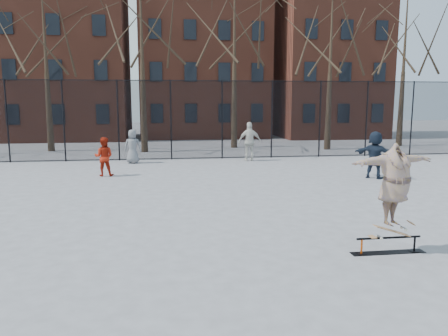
{
  "coord_description": "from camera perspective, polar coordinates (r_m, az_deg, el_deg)",
  "views": [
    {
      "loc": [
        -1.74,
        -9.2,
        3.05
      ],
      "look_at": [
        -0.28,
        1.5,
        1.34
      ],
      "focal_mm": 35.0,
      "sensor_mm": 36.0,
      "label": 1
    }
  ],
  "objects": [
    {
      "name": "ground",
      "position": [
        9.85,
        2.83,
        -9.05
      ],
      "size": [
        100.0,
        100.0,
        0.0
      ],
      "primitive_type": "plane",
      "color": "slate"
    },
    {
      "name": "skate_rail",
      "position": [
        9.46,
        20.65,
        -9.57
      ],
      "size": [
        1.52,
        0.23,
        0.33
      ],
      "color": "black",
      "rests_on": "ground"
    },
    {
      "name": "skateboard",
      "position": [
        9.41,
        21.04,
        -8.08
      ],
      "size": [
        0.82,
        0.2,
        0.1
      ],
      "primitive_type": null,
      "color": "#94623B",
      "rests_on": "skate_rail"
    },
    {
      "name": "skater",
      "position": [
        9.2,
        21.34,
        -2.92
      ],
      "size": [
        2.08,
        1.1,
        1.63
      ],
      "primitive_type": "imported",
      "rotation": [
        0.0,
        0.0,
        0.29
      ],
      "color": "navy",
      "rests_on": "skateboard"
    },
    {
      "name": "bystander_grey",
      "position": [
        21.3,
        -11.85,
        2.78
      ],
      "size": [
        0.84,
        0.6,
        1.62
      ],
      "primitive_type": "imported",
      "rotation": [
        0.0,
        0.0,
        3.04
      ],
      "color": "slate",
      "rests_on": "ground"
    },
    {
      "name": "bystander_red",
      "position": [
        18.03,
        -15.42,
        1.43
      ],
      "size": [
        0.8,
        0.65,
        1.55
      ],
      "primitive_type": "imported",
      "rotation": [
        0.0,
        0.0,
        3.06
      ],
      "color": "#A21F0E",
      "rests_on": "ground"
    },
    {
      "name": "bystander_white",
      "position": [
        21.71,
        3.38,
        3.48
      ],
      "size": [
        1.14,
        0.49,
        1.93
      ],
      "primitive_type": "imported",
      "rotation": [
        0.0,
        0.0,
        3.12
      ],
      "color": "silver",
      "rests_on": "ground"
    },
    {
      "name": "bystander_navy",
      "position": [
        17.84,
        19.12,
        1.64
      ],
      "size": [
        1.58,
        1.59,
        1.84
      ],
      "primitive_type": "imported",
      "rotation": [
        0.0,
        0.0,
        2.35
      ],
      "color": "#192332",
      "rests_on": "ground"
    },
    {
      "name": "fence",
      "position": [
        22.29,
        -3.36,
        6.43
      ],
      "size": [
        34.03,
        0.07,
        4.0
      ],
      "color": "black",
      "rests_on": "ground"
    },
    {
      "name": "tree_row",
      "position": [
        26.74,
        -4.73,
        18.24
      ],
      "size": [
        33.66,
        7.46,
        10.67
      ],
      "color": "black",
      "rests_on": "ground"
    },
    {
      "name": "rowhouses",
      "position": [
        35.41,
        -3.89,
        13.87
      ],
      "size": [
        29.0,
        7.0,
        13.0
      ],
      "color": "brown",
      "rests_on": "ground"
    }
  ]
}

